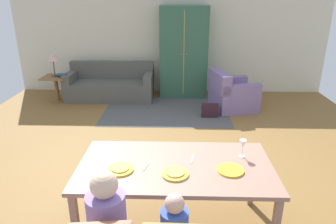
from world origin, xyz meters
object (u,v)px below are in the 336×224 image
Objects in this scene: armchair at (231,94)px; handbag at (210,110)px; book_lower at (65,75)px; wine_glass at (243,145)px; side_table at (56,85)px; plate_near_woman at (230,170)px; armoire at (184,52)px; book_upper at (62,75)px; dining_table at (175,171)px; plate_near_man at (120,169)px; table_lamp at (53,58)px; plate_near_child at (175,174)px; couch at (111,86)px.

handbag is (-0.50, -0.49, -0.19)m from armchair.
book_lower reaches higher than handbag.
wine_glass is 0.32× the size of side_table.
plate_near_woman is 0.24× the size of armchair.
book_upper is at bearing -169.22° from armoire.
dining_table is at bearing -165.07° from wine_glass.
armoire reaches higher than handbag.
wine_glass is 0.18× the size of armchair.
wine_glass is at bearing -50.21° from book_upper.
side_table is at bearing -169.60° from armoire.
handbag is at bearing 70.38° from plate_near_man.
plate_near_child is at bearing -57.29° from table_lamp.
armchair reaches higher than plate_near_woman.
couch is 2.81m from armchair.
table_lamp is (-2.76, 4.29, 0.24)m from plate_near_child.
plate_near_man is at bearing -63.76° from book_upper.
table_lamp is at bearing -166.92° from book_lower.
couch is 1.41m from table_lamp.
couch is 3.70× the size of table_lamp.
armchair reaches higher than handbag.
couch is at bearing 118.10° from wine_glass.
plate_near_child is 4.83m from couch.
armchair is at bearing -6.37° from book_upper.
armchair is (1.17, 3.70, -0.37)m from dining_table.
wine_glass is 4.79m from couch.
plate_near_woman reaches higher than side_table.
armchair is 3.24× the size of handbag.
armchair is at bearing -42.97° from armoire.
dining_table is 3.33m from handbag.
plate_near_woman is 0.78× the size of handbag.
book_lower is at bearing 125.62° from plate_near_woman.
dining_table is 7.50× the size of plate_near_child.
plate_near_woman is 5.25m from book_lower.
armchair reaches higher than book_lower.
plate_near_woman is at bearing -54.38° from book_lower.
armchair is 3.95m from side_table.
handbag is at bearing -14.71° from table_lamp.
armchair reaches higher than plate_near_child.
plate_near_child is at bearing -58.78° from book_upper.
handbag is (3.21, -0.95, -0.46)m from book_lower.
table_lamp reaches higher than dining_table.
couch and armchair have the same top height.
plate_near_man is 0.78× the size of handbag.
plate_near_woman is at bearing 8.82° from plate_near_child.
couch is at bearing 152.57° from handbag.
couch is at bearing 166.18° from armchair.
handbag is (-0.00, 3.03, -0.76)m from wine_glass.
book_lower is at bearing 120.31° from plate_near_child.
wine_glass reaches higher than handbag.
table_lamp reaches higher than handbag.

